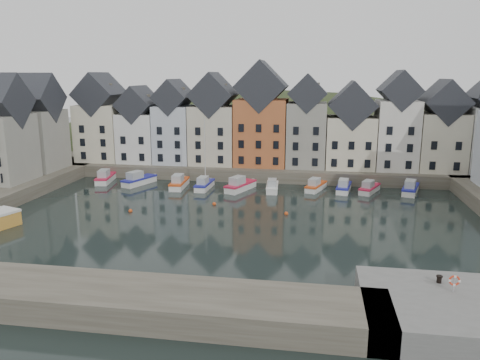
% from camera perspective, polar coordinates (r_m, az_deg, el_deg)
% --- Properties ---
extents(ground, '(260.00, 260.00, 0.00)m').
position_cam_1_polar(ground, '(55.68, -0.89, -5.45)').
color(ground, black).
rests_on(ground, ground).
extents(far_quay, '(90.00, 16.00, 2.00)m').
position_cam_1_polar(far_quay, '(84.21, 2.69, 1.50)').
color(far_quay, '#4A4539').
rests_on(far_quay, ground).
extents(near_wall, '(50.00, 6.00, 2.00)m').
position_cam_1_polar(near_wall, '(39.32, -21.83, -12.85)').
color(near_wall, '#4A4539').
rests_on(near_wall, ground).
extents(hillside, '(153.60, 70.40, 64.00)m').
position_cam_1_polar(hillside, '(114.08, 4.11, -5.35)').
color(hillside, '#243018').
rests_on(hillside, ground).
extents(far_terrace, '(72.37, 8.16, 17.78)m').
position_cam_1_polar(far_terrace, '(80.76, 4.87, 6.64)').
color(far_terrace, beige).
rests_on(far_terrace, far_quay).
extents(left_terrace, '(7.65, 17.00, 15.69)m').
position_cam_1_polar(left_terrace, '(80.17, -25.39, 5.42)').
color(left_terrace, gray).
rests_on(left_terrace, left_quay).
extents(mooring_buoys, '(20.50, 5.50, 0.50)m').
position_cam_1_polar(mooring_buoys, '(61.40, -3.70, -3.59)').
color(mooring_buoys, '#D04918').
rests_on(mooring_buoys, ground).
extents(boat_a, '(3.01, 6.62, 2.45)m').
position_cam_1_polar(boat_a, '(80.25, -16.09, 0.25)').
color(boat_a, silver).
rests_on(boat_a, ground).
extents(boat_b, '(4.22, 6.79, 2.50)m').
position_cam_1_polar(boat_b, '(77.18, -12.29, -0.01)').
color(boat_b, silver).
rests_on(boat_b, ground).
extents(boat_c, '(2.36, 6.51, 2.46)m').
position_cam_1_polar(boat_c, '(73.98, -7.44, -0.38)').
color(boat_c, silver).
rests_on(boat_c, ground).
extents(boat_d, '(2.06, 5.96, 11.27)m').
position_cam_1_polar(boat_d, '(72.75, -4.39, -0.53)').
color(boat_d, silver).
rests_on(boat_d, ground).
extents(boat_e, '(4.34, 6.84, 2.52)m').
position_cam_1_polar(boat_e, '(71.64, -0.01, -0.69)').
color(boat_e, silver).
rests_on(boat_e, ground).
extents(boat_f, '(2.09, 5.70, 2.15)m').
position_cam_1_polar(boat_f, '(71.47, 3.95, -0.84)').
color(boat_f, silver).
rests_on(boat_f, ground).
extents(boat_g, '(3.50, 5.96, 2.19)m').
position_cam_1_polar(boat_g, '(72.70, 9.20, -0.74)').
color(boat_g, silver).
rests_on(boat_g, ground).
extents(boat_h, '(2.72, 6.06, 2.25)m').
position_cam_1_polar(boat_h, '(72.71, 12.53, -0.86)').
color(boat_h, silver).
rests_on(boat_h, ground).
extents(boat_i, '(3.82, 5.88, 2.17)m').
position_cam_1_polar(boat_i, '(73.01, 15.48, -0.99)').
color(boat_i, silver).
rests_on(boat_i, ground).
extents(boat_j, '(3.58, 6.49, 2.38)m').
position_cam_1_polar(boat_j, '(74.34, 20.05, -1.01)').
color(boat_j, silver).
rests_on(boat_j, ground).
extents(mooring_bollard, '(0.48, 0.48, 0.56)m').
position_cam_1_polar(mooring_bollard, '(39.08, 23.12, -11.02)').
color(mooring_bollard, black).
rests_on(mooring_bollard, near_quay).
extents(life_ring_post, '(0.80, 0.17, 1.30)m').
position_cam_1_polar(life_ring_post, '(37.72, 24.67, -11.12)').
color(life_ring_post, gray).
rests_on(life_ring_post, near_quay).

